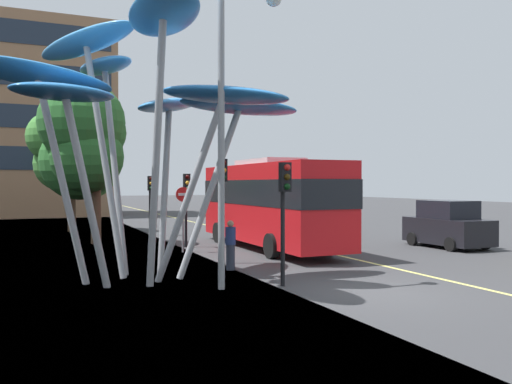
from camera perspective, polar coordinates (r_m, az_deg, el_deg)
ground at (r=14.21m, az=10.30°, el=-10.78°), size 120.00×240.00×0.10m
red_bus at (r=23.32m, az=1.38°, el=-0.85°), size 2.71×10.65×3.89m
leaf_sculpture at (r=16.26m, az=-12.58°, el=10.78°), size 9.65×8.43×7.84m
traffic_light_kerb_near at (r=14.68m, az=3.03°, el=-0.48°), size 0.28×0.42×3.40m
traffic_light_kerb_far at (r=18.94m, az=-3.60°, el=0.44°), size 0.28×0.42×3.70m
traffic_light_island_mid at (r=23.98m, az=-7.39°, el=-0.20°), size 0.28×0.42×3.27m
traffic_light_opposite at (r=29.88m, az=-11.15°, el=-0.03°), size 0.28×0.42×3.25m
car_parked_mid at (r=25.33m, az=19.67°, el=-3.37°), size 2.10×3.90×2.08m
street_lamp at (r=14.68m, az=-2.21°, el=10.13°), size 1.85×0.44×8.16m
tree_pavement_near at (r=26.35m, az=-17.85°, el=5.24°), size 4.00×4.88×7.64m
tree_pavement_far at (r=33.85m, az=-18.89°, el=3.37°), size 5.22×4.84×7.07m
pedestrian at (r=17.66m, az=-2.72°, el=-5.65°), size 0.34×0.34×1.63m
no_entry_sign at (r=22.26m, az=-7.76°, el=-1.80°), size 0.60×0.12×2.69m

